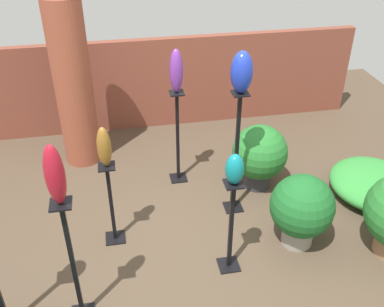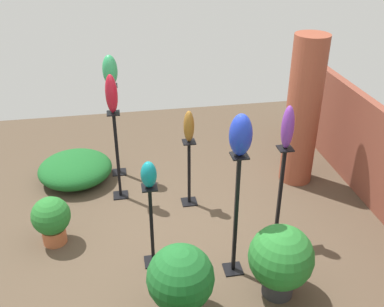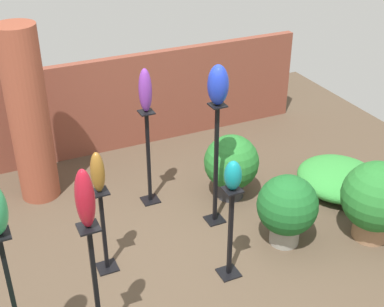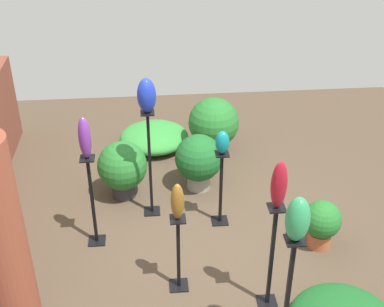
% 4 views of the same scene
% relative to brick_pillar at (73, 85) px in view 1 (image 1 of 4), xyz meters
% --- Properties ---
extents(ground_plane, '(8.00, 8.00, 0.00)m').
position_rel_brick_pillar_xyz_m(ground_plane, '(1.17, -1.85, -1.04)').
color(ground_plane, '#4C3D2D').
extents(brick_wall_back, '(5.60, 0.12, 1.31)m').
position_rel_brick_pillar_xyz_m(brick_wall_back, '(1.17, 0.74, -0.39)').
color(brick_wall_back, brown).
rests_on(brick_wall_back, ground).
extents(brick_pillar, '(0.45, 0.45, 2.09)m').
position_rel_brick_pillar_xyz_m(brick_pillar, '(0.00, 0.00, 0.00)').
color(brick_pillar, brown).
rests_on(brick_pillar, ground).
extents(pedestal_violet, '(0.20, 0.20, 1.17)m').
position_rel_brick_pillar_xyz_m(pedestal_violet, '(1.15, -0.69, -0.51)').
color(pedestal_violet, black).
rests_on(pedestal_violet, ground).
extents(pedestal_cobalt, '(0.20, 0.20, 1.43)m').
position_rel_brick_pillar_xyz_m(pedestal_cobalt, '(1.67, -1.36, -0.38)').
color(pedestal_cobalt, black).
rests_on(pedestal_cobalt, ground).
extents(pedestal_ruby, '(0.20, 0.20, 1.24)m').
position_rel_brick_pillar_xyz_m(pedestal_ruby, '(0.02, -2.51, -0.48)').
color(pedestal_ruby, black).
rests_on(pedestal_ruby, ground).
extents(pedestal_bronze, '(0.20, 0.20, 0.92)m').
position_rel_brick_pillar_xyz_m(pedestal_bronze, '(0.33, -1.61, -0.63)').
color(pedestal_bronze, black).
rests_on(pedestal_bronze, ground).
extents(pedestal_teal, '(0.20, 0.20, 1.00)m').
position_rel_brick_pillar_xyz_m(pedestal_teal, '(1.40, -2.20, -0.59)').
color(pedestal_teal, black).
rests_on(pedestal_teal, ground).
extents(art_vase_violet, '(0.15, 0.14, 0.50)m').
position_rel_brick_pillar_xyz_m(art_vase_violet, '(1.15, -0.69, 0.37)').
color(art_vase_violet, '#6B2D8C').
rests_on(art_vase_violet, pedestal_violet).
extents(art_vase_cobalt, '(0.21, 0.22, 0.42)m').
position_rel_brick_pillar_xyz_m(art_vase_cobalt, '(1.67, -1.36, 0.59)').
color(art_vase_cobalt, '#192D9E').
rests_on(art_vase_cobalt, pedestal_cobalt).
extents(art_vase_ruby, '(0.14, 0.15, 0.49)m').
position_rel_brick_pillar_xyz_m(art_vase_ruby, '(0.02, -2.51, 0.44)').
color(art_vase_ruby, maroon).
rests_on(art_vase_ruby, pedestal_ruby).
extents(art_vase_bronze, '(0.13, 0.13, 0.41)m').
position_rel_brick_pillar_xyz_m(art_vase_bronze, '(0.33, -1.61, 0.08)').
color(art_vase_bronze, brown).
rests_on(art_vase_bronze, pedestal_bronze).
extents(art_vase_teal, '(0.16, 0.16, 0.29)m').
position_rel_brick_pillar_xyz_m(art_vase_teal, '(1.40, -2.20, 0.10)').
color(art_vase_teal, '#0F727A').
rests_on(art_vase_teal, pedestal_teal).
extents(potted_plant_front_left, '(0.65, 0.65, 0.80)m').
position_rel_brick_pillar_xyz_m(potted_plant_front_left, '(2.06, -1.00, -0.60)').
color(potted_plant_front_left, '#2D2D33').
rests_on(potted_plant_front_left, ground).
extents(potted_plant_back_center, '(0.64, 0.64, 0.79)m').
position_rel_brick_pillar_xyz_m(potted_plant_back_center, '(2.17, -2.01, -0.60)').
color(potted_plant_back_center, gray).
rests_on(potted_plant_back_center, ground).
extents(foliage_bed_west, '(0.99, 1.05, 0.32)m').
position_rel_brick_pillar_xyz_m(foliage_bed_west, '(3.33, -1.44, -0.88)').
color(foliage_bed_west, '#338C38').
rests_on(foliage_bed_west, ground).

